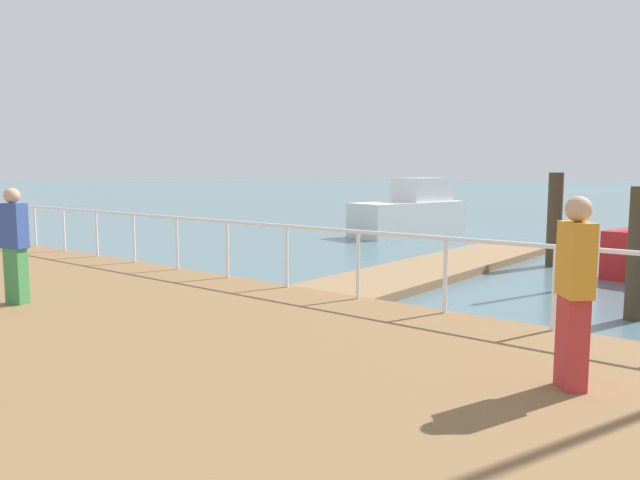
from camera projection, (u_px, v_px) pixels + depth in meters
name	position (u px, v px, depth m)	size (l,w,h in m)	color
ground_plane	(138.00, 249.00, 18.32)	(300.00, 300.00, 0.00)	slate
floating_dock	(435.00, 268.00, 14.18)	(10.96, 2.00, 0.18)	#93704C
boardwalk_railing	(358.00, 246.00, 9.22)	(0.06, 26.82, 1.08)	white
dock_piling_0	(636.00, 254.00, 9.48)	(0.27, 0.27, 2.14)	#473826
dock_piling_1	(555.00, 219.00, 14.97)	(0.36, 0.36, 2.34)	#473826
moored_boat_3	(411.00, 213.00, 22.38)	(4.88, 2.71, 2.12)	white
pedestrian_0	(575.00, 290.00, 5.37)	(0.42, 0.40, 1.76)	#BF3333
pedestrian_1	(15.00, 244.00, 8.87)	(0.32, 0.41, 1.73)	#3F8C4C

